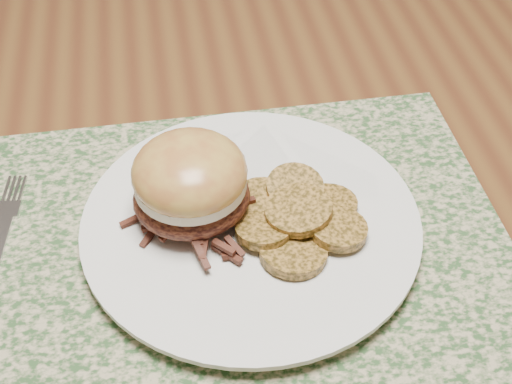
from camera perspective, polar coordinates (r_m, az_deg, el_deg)
The scene contains 4 objects.
placemat at distance 0.59m, azimuth -1.84°, elevation -3.98°, with size 0.45×0.33×0.00m, color #2D4E28.
dinner_plate at distance 0.58m, azimuth -0.41°, elevation -2.66°, with size 0.26×0.26×0.02m, color silver.
pork_sandwich at distance 0.56m, azimuth -5.27°, elevation 0.74°, with size 0.11×0.10×0.07m.
roasted_potatoes at distance 0.57m, azimuth 3.26°, elevation -1.96°, with size 0.12×0.13×0.03m.
Camera 1 is at (0.25, -0.46, 1.19)m, focal length 50.00 mm.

